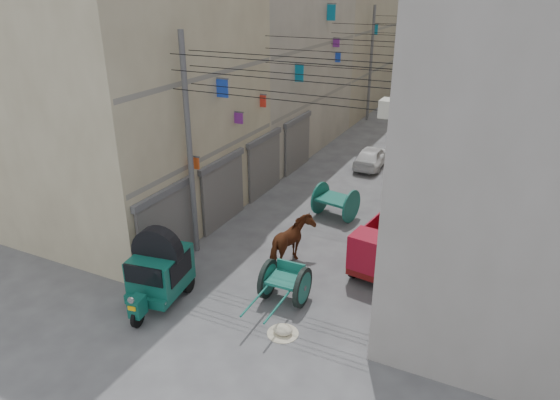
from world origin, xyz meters
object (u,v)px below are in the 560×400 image
Objects in this scene: mini_truck at (380,252)px; distant_car_grey at (454,99)px; horse at (291,243)px; distant_car_green at (451,82)px; second_cart at (336,201)px; distant_car_white at (372,156)px; tonga_cart at (285,283)px; auto_rickshaw at (159,269)px; feed_sack at (283,330)px.

distant_car_grey is (-1.55, 27.77, -0.22)m from mini_truck.
horse reaches higher than distant_car_green.
second_cart is 31.90m from distant_car_green.
distant_car_white is at bearing 115.35° from mini_truck.
distant_car_white is 24.88m from distant_car_green.
distant_car_white is (-1.16, 13.59, -0.09)m from tonga_cart.
auto_rickshaw reaches higher than tonga_cart.
distant_car_grey reaches higher than distant_car_white.
distant_car_grey is 0.92× the size of distant_car_green.
tonga_cart reaches higher than distant_car_white.
distant_car_green is (0.10, 36.31, -0.25)m from horse.
mini_truck is at bearing -69.03° from distant_car_grey.
mini_truck is 3.11m from horse.
auto_rickshaw is 40.25m from distant_car_green.
distant_car_green is at bearing 91.89° from feed_sack.
second_cart is (-0.71, 6.56, 0.09)m from tonga_cart.
distant_car_white is (-0.40, 11.44, -0.28)m from horse.
distant_car_grey is (4.25, 32.36, -0.51)m from auto_rickshaw.
distant_car_grey is at bearing 73.96° from auto_rickshaw.
feed_sack is at bearing -102.03° from mini_truck.
tonga_cart is 6.60m from second_cart.
horse is 0.59× the size of distant_car_white.
feed_sack is at bearing -67.42° from tonga_cart.
tonga_cart is 1.74m from feed_sack.
horse is (-0.76, 2.15, 0.19)m from tonga_cart.
auto_rickshaw is 4.96× the size of feed_sack.
distant_car_green is at bearing 102.33° from mini_truck.
mini_truck is 0.79× the size of distant_car_green.
horse is (-0.05, -4.41, 0.10)m from second_cart.
tonga_cart is at bearing -119.95° from mini_truck.
distant_car_grey is (1.86, 17.09, 0.05)m from distant_car_white.
feed_sack is 32.21m from distant_car_grey.
distant_car_green is at bearing -92.00° from distant_car_white.
auto_rickshaw reaches higher than feed_sack.
tonga_cart is at bearing 113.46° from feed_sack.
horse is (-1.42, 3.67, 0.72)m from feed_sack.
distant_car_white is 0.89× the size of distant_car_grey.
auto_rickshaw is at bearing -98.30° from second_cart.
second_cart is 0.44× the size of distant_car_green.
auto_rickshaw is 15.46m from distant_car_white.
mini_truck reaches higher than tonga_cart.
distant_car_green is (-1.32, 39.98, 0.47)m from feed_sack.
mini_truck is 0.97× the size of distant_car_white.
mini_truck is 0.86× the size of distant_car_grey.
distant_car_green is (-1.36, 7.78, -0.02)m from distant_car_grey.
second_cart reaches higher than tonga_cart.
tonga_cart is (3.55, 1.68, -0.47)m from auto_rickshaw.
feed_sack is 0.14× the size of distant_car_green.
distant_car_green is at bearing 117.66° from distant_car_grey.
tonga_cart is at bearing 94.04° from distant_car_white.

